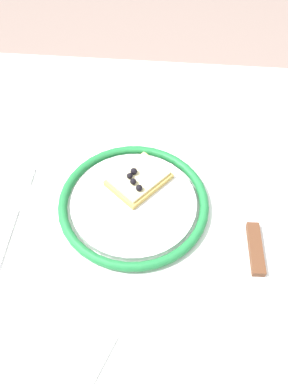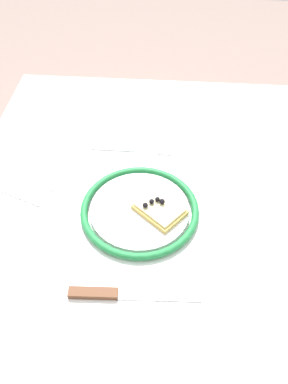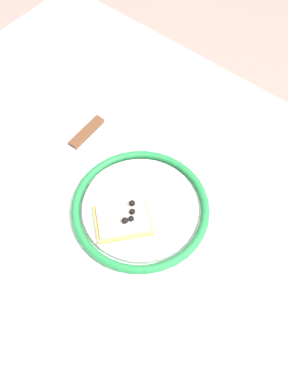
{
  "view_description": "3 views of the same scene",
  "coord_description": "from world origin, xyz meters",
  "views": [
    {
      "loc": [
        0.02,
        -0.38,
        1.27
      ],
      "look_at": [
        -0.01,
        0.0,
        0.74
      ],
      "focal_mm": 37.77,
      "sensor_mm": 36.0,
      "label": 1
    },
    {
      "loc": [
        0.5,
        0.05,
        1.36
      ],
      "look_at": [
        -0.06,
        0.01,
        0.74
      ],
      "focal_mm": 36.55,
      "sensor_mm": 36.0,
      "label": 2
    },
    {
      "loc": [
        -0.26,
        0.27,
        1.39
      ],
      "look_at": [
        -0.02,
        -0.03,
        0.72
      ],
      "focal_mm": 38.99,
      "sensor_mm": 36.0,
      "label": 3
    }
  ],
  "objects": [
    {
      "name": "knife",
      "position": [
        0.17,
        -0.04,
        0.71
      ],
      "size": [
        0.03,
        0.24,
        0.01
      ],
      "color": "silver",
      "rests_on": "dining_table"
    },
    {
      "name": "dining_table",
      "position": [
        0.0,
        0.0,
        0.63
      ],
      "size": [
        1.1,
        0.81,
        0.71
      ],
      "color": "white",
      "rests_on": "ground_plane"
    },
    {
      "name": "napkin",
      "position": [
        -0.11,
        -0.25,
        0.71
      ],
      "size": [
        0.15,
        0.15,
        0.0
      ],
      "primitive_type": "cube",
      "rotation": [
        0.0,
        0.0,
        -0.37
      ],
      "color": "white",
      "rests_on": "dining_table"
    },
    {
      "name": "fork",
      "position": [
        -0.23,
        -0.03,
        0.71
      ],
      "size": [
        0.02,
        0.2,
        0.0
      ],
      "color": "silver",
      "rests_on": "dining_table"
    },
    {
      "name": "pizza_slice_near",
      "position": [
        -0.03,
        0.04,
        0.73
      ],
      "size": [
        0.12,
        0.12,
        0.03
      ],
      "color": "tan",
      "rests_on": "plate"
    },
    {
      "name": "ground_plane",
      "position": [
        0.0,
        0.0,
        0.0
      ],
      "size": [
        6.0,
        6.0,
        0.0
      ],
      "primitive_type": "plane",
      "color": "gray"
    },
    {
      "name": "plate",
      "position": [
        -0.03,
        -0.0,
        0.72
      ],
      "size": [
        0.25,
        0.25,
        0.02
      ],
      "color": "white",
      "rests_on": "dining_table"
    }
  ]
}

